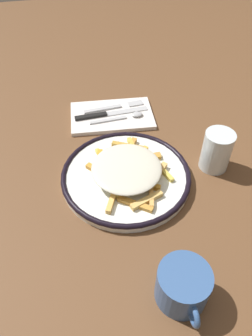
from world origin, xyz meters
The scene contains 9 objects.
ground_plane centered at (0.00, 0.00, 0.00)m, with size 2.60×2.60×0.00m, color brown.
plate centered at (0.00, 0.00, 0.01)m, with size 0.30×0.30×0.02m.
fries_heap centered at (0.00, 0.00, 0.04)m, with size 0.23×0.19×0.04m.
napkin centered at (-0.24, 0.01, 0.01)m, with size 0.15×0.23×0.01m, color white.
fork centered at (-0.27, 0.02, 0.01)m, with size 0.03×0.18×0.00m.
knife centered at (-0.24, -0.01, 0.01)m, with size 0.03×0.21×0.01m.
spoon centered at (-0.22, 0.05, 0.01)m, with size 0.03×0.15×0.01m.
water_glass centered at (0.00, 0.21, 0.05)m, with size 0.07×0.07×0.10m, color silver.
coffee_mug centered at (0.28, 0.04, 0.04)m, with size 0.11×0.09×0.07m.
Camera 1 is at (0.48, -0.10, 0.54)m, focal length 33.67 mm.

